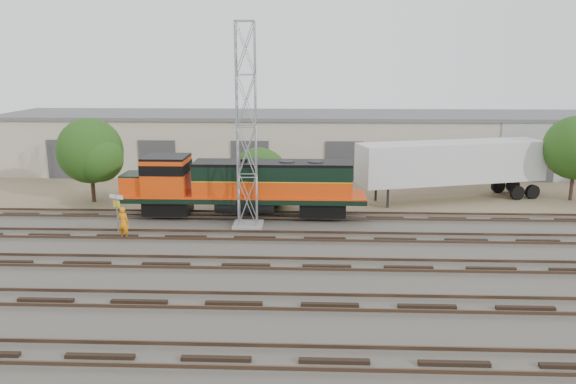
{
  "coord_description": "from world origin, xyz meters",
  "views": [
    {
      "loc": [
        -0.87,
        -29.15,
        9.88
      ],
      "look_at": [
        -2.19,
        4.0,
        2.2
      ],
      "focal_mm": 35.0,
      "sensor_mm": 36.0,
      "label": 1
    }
  ],
  "objects_px": {
    "semi_trailer": "(456,164)",
    "signal_tower": "(247,130)",
    "locomotive": "(240,185)",
    "worker": "(123,223)"
  },
  "relations": [
    {
      "from": "signal_tower",
      "to": "worker",
      "type": "xyz_separation_m",
      "value": [
        -6.86,
        -2.67,
        -5.01
      ]
    },
    {
      "from": "worker",
      "to": "semi_trailer",
      "type": "bearing_deg",
      "value": -141.91
    },
    {
      "from": "worker",
      "to": "semi_trailer",
      "type": "height_order",
      "value": "semi_trailer"
    },
    {
      "from": "locomotive",
      "to": "worker",
      "type": "distance_m",
      "value": 7.84
    },
    {
      "from": "semi_trailer",
      "to": "signal_tower",
      "type": "bearing_deg",
      "value": -168.4
    },
    {
      "from": "locomotive",
      "to": "semi_trailer",
      "type": "bearing_deg",
      "value": 20.01
    },
    {
      "from": "signal_tower",
      "to": "semi_trailer",
      "type": "relative_size",
      "value": 0.86
    },
    {
      "from": "locomotive",
      "to": "signal_tower",
      "type": "height_order",
      "value": "signal_tower"
    },
    {
      "from": "signal_tower",
      "to": "semi_trailer",
      "type": "bearing_deg",
      "value": 27.57
    },
    {
      "from": "worker",
      "to": "signal_tower",
      "type": "bearing_deg",
      "value": -146.28
    }
  ]
}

